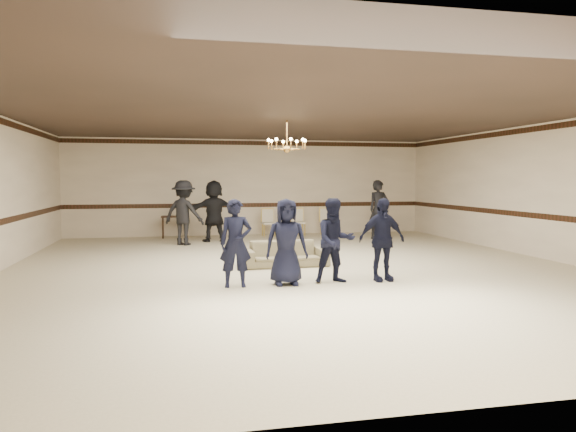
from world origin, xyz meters
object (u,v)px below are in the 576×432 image
object	(u,v)px
adult_mid	(214,211)
console_table	(175,227)
adult_right	(379,210)
banquet_chair_left	(269,223)
settee	(285,254)
boy_a	(236,243)
boy_d	(382,239)
banquet_chair_mid	(298,222)
banquet_chair_right	(327,222)
chandelier	(287,135)
boy_b	(286,242)
boy_c	(335,241)
adult_left	(184,213)

from	to	relation	value
adult_mid	console_table	xyz separation A→B (m)	(-1.15, 1.23, -0.57)
adult_right	banquet_chair_left	xyz separation A→B (m)	(-3.25, 1.43, -0.48)
settee	adult_mid	bearing A→B (deg)	101.71
boy_a	adult_mid	world-z (taller)	adult_mid
boy_d	banquet_chair_mid	distance (m)	7.95
boy_d	adult_mid	world-z (taller)	adult_mid
settee	banquet_chair_right	world-z (taller)	banquet_chair_right
banquet_chair_left	banquet_chair_mid	xyz separation A→B (m)	(1.00, 0.00, 0.00)
boy_a	banquet_chair_right	xyz separation A→B (m)	(3.97, 7.94, -0.32)
chandelier	banquet_chair_mid	xyz separation A→B (m)	(1.51, 5.30, -2.43)
chandelier	settee	world-z (taller)	chandelier
boy_b	adult_mid	world-z (taller)	adult_mid
boy_a	adult_right	distance (m)	8.35
boy_c	adult_right	bearing A→B (deg)	61.17
banquet_chair_left	boy_d	bearing A→B (deg)	-88.69
boy_a	settee	bearing A→B (deg)	59.40
boy_c	boy_b	bearing A→B (deg)	178.90
adult_left	banquet_chair_left	bearing A→B (deg)	-118.54
boy_c	console_table	size ratio (longest dim) A/B	1.82
chandelier	boy_c	distance (m)	3.39
banquet_chair_left	banquet_chair_right	size ratio (longest dim) A/B	1.00
banquet_chair_left	banquet_chair_right	xyz separation A→B (m)	(2.00, 0.00, 0.00)
banquet_chair_right	boy_c	bearing A→B (deg)	-99.39
adult_mid	banquet_chair_mid	xyz separation A→B (m)	(2.85, 1.03, -0.48)
boy_a	adult_left	distance (m)	6.26
banquet_chair_right	console_table	world-z (taller)	banquet_chair_right
adult_mid	banquet_chair_mid	world-z (taller)	adult_mid
boy_c	adult_mid	size ratio (longest dim) A/B	0.83
boy_b	boy_c	xyz separation A→B (m)	(0.90, 0.00, 0.00)
chandelier	banquet_chair_left	size ratio (longest dim) A/B	1.05
boy_c	adult_mid	bearing A→B (deg)	102.55
adult_mid	boy_a	bearing A→B (deg)	81.37
banquet_chair_right	adult_right	bearing A→B (deg)	-42.93
boy_b	boy_a	bearing A→B (deg)	-178.12
boy_a	adult_right	world-z (taller)	adult_right
boy_d	adult_left	size ratio (longest dim) A/B	0.83
adult_right	banquet_chair_left	world-z (taller)	adult_right
adult_right	boy_c	bearing A→B (deg)	-126.50
adult_left	console_table	world-z (taller)	adult_left
banquet_chair_mid	console_table	world-z (taller)	banquet_chair_mid
boy_b	console_table	distance (m)	8.37
chandelier	adult_mid	size ratio (longest dim) A/B	0.51
boy_a	adult_mid	xyz separation A→B (m)	(0.12, 6.91, 0.15)
chandelier	boy_b	distance (m)	3.43
boy_c	boy_d	distance (m)	0.90
boy_b	console_table	size ratio (longest dim) A/B	1.82
settee	banquet_chair_mid	xyz separation A→B (m)	(1.69, 5.94, 0.18)
settee	adult_left	bearing A→B (deg)	114.48
settee	console_table	size ratio (longest dim) A/B	2.19
chandelier	adult_right	world-z (taller)	chandelier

